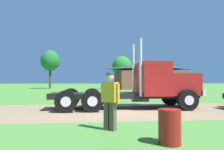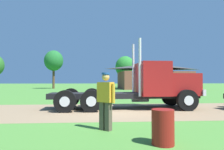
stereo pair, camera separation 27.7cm
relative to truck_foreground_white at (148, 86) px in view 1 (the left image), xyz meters
name	(u,v)px [view 1 (the left image)]	position (x,y,z in m)	size (l,w,h in m)	color
ground_plane	(111,111)	(-2.15, -0.75, -1.21)	(200.00, 200.00, 0.00)	#498434
dirt_track	(111,111)	(-2.15, -0.75, -1.20)	(120.00, 5.71, 0.01)	#8D7455
truck_foreground_white	(148,86)	(0.00, 0.00, 0.00)	(8.18, 2.73, 3.72)	black
visitor_by_barrel	(110,98)	(-2.53, -4.79, -0.22)	(0.55, 0.50, 1.78)	gold
steel_barrel	(170,127)	(-1.21, -6.27, -0.79)	(0.54, 0.54, 0.84)	maroon
shed_building	(150,77)	(7.74, 26.47, 1.12)	(13.73, 9.03, 4.83)	brown
tree_mid	(50,61)	(-11.42, 28.44, 4.17)	(3.61, 3.61, 7.41)	#513823
tree_right	(122,67)	(3.36, 34.35, 3.46)	(4.47, 4.47, 7.14)	#513823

